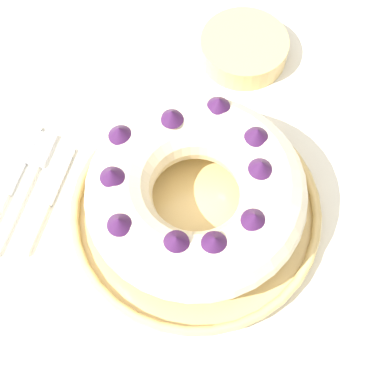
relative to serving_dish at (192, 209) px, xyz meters
name	(u,v)px	position (x,y,z in m)	size (l,w,h in m)	color
ground_plane	(191,339)	(0.00, -0.02, -0.79)	(8.00, 8.00, 0.00)	gray
dining_table	(191,256)	(0.00, -0.02, -0.11)	(1.12, 1.09, 0.78)	silver
serving_dish	(192,209)	(0.00, 0.00, 0.00)	(0.32, 0.32, 0.02)	tan
bundt_cake	(192,192)	(0.00, 0.00, 0.05)	(0.27, 0.27, 0.10)	beige
fork	(28,182)	(-0.22, -0.02, -0.01)	(0.02, 0.19, 0.01)	white
serving_knife	(3,197)	(-0.25, -0.05, -0.01)	(0.02, 0.20, 0.01)	white
cake_knife	(43,206)	(-0.19, -0.04, -0.01)	(0.02, 0.16, 0.01)	white
side_bowl	(243,48)	(0.00, 0.27, 0.01)	(0.13, 0.13, 0.04)	tan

